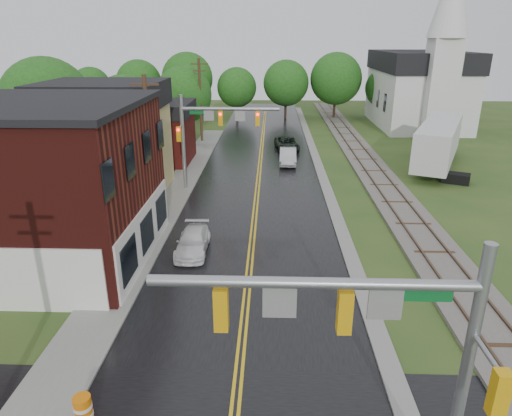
# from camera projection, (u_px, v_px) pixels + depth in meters

# --- Properties ---
(main_road) EXTENTS (10.00, 90.00, 0.02)m
(main_road) POSITION_uv_depth(u_px,v_px,m) (258.00, 178.00, 38.25)
(main_road) COLOR black
(main_road) RESTS_ON ground
(curb_right) EXTENTS (0.80, 70.00, 0.12)m
(curb_right) POSITION_uv_depth(u_px,v_px,m) (318.00, 163.00, 42.75)
(curb_right) COLOR gray
(curb_right) RESTS_ON ground
(sidewalk_left) EXTENTS (2.40, 50.00, 0.12)m
(sidewalk_left) POSITION_uv_depth(u_px,v_px,m) (173.00, 197.00, 33.77)
(sidewalk_left) COLOR gray
(sidewalk_left) RESTS_ON ground
(brick_building) EXTENTS (14.30, 10.30, 8.30)m
(brick_building) POSITION_uv_depth(u_px,v_px,m) (5.00, 184.00, 23.16)
(brick_building) COLOR #49130F
(brick_building) RESTS_ON ground
(yellow_house) EXTENTS (8.00, 7.00, 6.40)m
(yellow_house) POSITION_uv_depth(u_px,v_px,m) (109.00, 151.00, 33.73)
(yellow_house) COLOR tan
(yellow_house) RESTS_ON ground
(darkred_building) EXTENTS (7.00, 6.00, 4.40)m
(darkred_building) POSITION_uv_depth(u_px,v_px,m) (153.00, 139.00, 42.47)
(darkred_building) COLOR #3F0F0C
(darkred_building) RESTS_ON ground
(church) EXTENTS (10.40, 18.40, 20.00)m
(church) POSITION_uv_depth(u_px,v_px,m) (422.00, 81.00, 57.73)
(church) COLOR silver
(church) RESTS_ON ground
(railroad) EXTENTS (3.20, 80.00, 0.30)m
(railroad) POSITION_uv_depth(u_px,v_px,m) (367.00, 163.00, 42.56)
(railroad) COLOR #59544C
(railroad) RESTS_ON ground
(traffic_signal_near) EXTENTS (7.34, 0.30, 7.20)m
(traffic_signal_near) POSITION_uv_depth(u_px,v_px,m) (377.00, 332.00, 10.20)
(traffic_signal_near) COLOR gray
(traffic_signal_near) RESTS_ON ground
(traffic_signal_far) EXTENTS (7.34, 0.43, 7.20)m
(traffic_signal_far) POSITION_uv_depth(u_px,v_px,m) (211.00, 125.00, 33.80)
(traffic_signal_far) COLOR gray
(traffic_signal_far) RESTS_ON ground
(utility_pole_b) EXTENTS (1.80, 0.28, 9.00)m
(utility_pole_b) POSITION_uv_depth(u_px,v_px,m) (149.00, 143.00, 29.32)
(utility_pole_b) COLOR #382616
(utility_pole_b) RESTS_ON ground
(utility_pole_c) EXTENTS (1.80, 0.28, 9.00)m
(utility_pole_c) POSITION_uv_depth(u_px,v_px,m) (200.00, 99.00, 49.89)
(utility_pole_c) COLOR #382616
(utility_pole_c) RESTS_ON ground
(tree_left_b) EXTENTS (7.60, 7.60, 9.69)m
(tree_left_b) POSITION_uv_depth(u_px,v_px,m) (49.00, 105.00, 38.58)
(tree_left_b) COLOR black
(tree_left_b) RESTS_ON ground
(tree_left_c) EXTENTS (6.00, 6.00, 7.65)m
(tree_left_c) POSITION_uv_depth(u_px,v_px,m) (126.00, 106.00, 46.36)
(tree_left_c) COLOR black
(tree_left_c) RESTS_ON ground
(tree_left_e) EXTENTS (6.40, 6.40, 8.16)m
(tree_left_e) POSITION_uv_depth(u_px,v_px,m) (185.00, 96.00, 51.70)
(tree_left_e) COLOR black
(tree_left_e) RESTS_ON ground
(suv_dark) EXTENTS (2.70, 4.95, 1.32)m
(suv_dark) POSITION_uv_depth(u_px,v_px,m) (287.00, 144.00, 47.53)
(suv_dark) COLOR black
(suv_dark) RESTS_ON ground
(sedan_silver) EXTENTS (1.64, 4.40, 1.43)m
(sedan_silver) POSITION_uv_depth(u_px,v_px,m) (288.00, 156.00, 42.33)
(sedan_silver) COLOR #AAAAAF
(sedan_silver) RESTS_ON ground
(pickup_white) EXTENTS (1.72, 4.07, 1.17)m
(pickup_white) POSITION_uv_depth(u_px,v_px,m) (193.00, 242.00, 25.03)
(pickup_white) COLOR white
(pickup_white) RESTS_ON ground
(semi_trailer) EXTENTS (7.97, 13.05, 4.06)m
(semi_trailer) POSITION_uv_depth(u_px,v_px,m) (439.00, 141.00, 40.75)
(semi_trailer) COLOR black
(semi_trailer) RESTS_ON ground
(construction_barrel) EXTENTS (0.55, 0.55, 0.98)m
(construction_barrel) POSITION_uv_depth(u_px,v_px,m) (83.00, 410.00, 13.91)
(construction_barrel) COLOR orange
(construction_barrel) RESTS_ON ground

